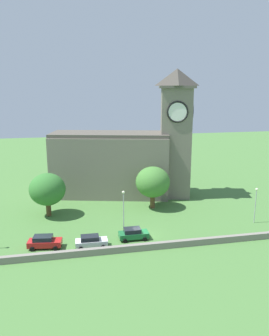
% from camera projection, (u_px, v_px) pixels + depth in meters
% --- Properties ---
extents(ground_plane, '(200.00, 200.00, 0.00)m').
position_uv_depth(ground_plane, '(125.00, 204.00, 66.56)').
color(ground_plane, '#477538').
extents(church, '(30.31, 14.84, 26.17)m').
position_uv_depth(church, '(126.00, 157.00, 70.84)').
color(church, slate).
rests_on(church, ground).
extents(quay_barrier, '(50.11, 0.70, 0.96)m').
position_uv_depth(quay_barrier, '(149.00, 246.00, 47.78)').
color(quay_barrier, gray).
rests_on(quay_barrier, ground).
extents(car_red, '(4.96, 2.81, 1.83)m').
position_uv_depth(car_red, '(44.00, 242.00, 48.24)').
color(car_red, red).
rests_on(car_red, ground).
extents(car_white, '(4.63, 2.22, 1.79)m').
position_uv_depth(car_white, '(91.00, 241.00, 48.39)').
color(car_white, silver).
rests_on(car_white, ground).
extents(car_green, '(4.48, 2.31, 1.77)m').
position_uv_depth(car_green, '(133.00, 234.00, 50.98)').
color(car_green, '#1E6B38').
rests_on(car_green, ground).
extents(streetlamp_west_mid, '(0.44, 0.44, 7.15)m').
position_uv_depth(streetlamp_west_mid, '(124.00, 206.00, 51.74)').
color(streetlamp_west_mid, '#9EA0A5').
rests_on(streetlamp_west_mid, ground).
extents(streetlamp_central, '(0.44, 0.44, 6.16)m').
position_uv_depth(streetlamp_central, '(256.00, 199.00, 56.54)').
color(streetlamp_central, '#9EA0A5').
rests_on(streetlamp_central, ground).
extents(tree_riverside_east, '(6.47, 6.47, 8.05)m').
position_uv_depth(tree_riverside_east, '(153.00, 182.00, 63.54)').
color(tree_riverside_east, brown).
rests_on(tree_riverside_east, ground).
extents(tree_riverside_west, '(6.38, 6.38, 7.81)m').
position_uv_depth(tree_riverside_west, '(47.00, 189.00, 59.60)').
color(tree_riverside_west, brown).
rests_on(tree_riverside_west, ground).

